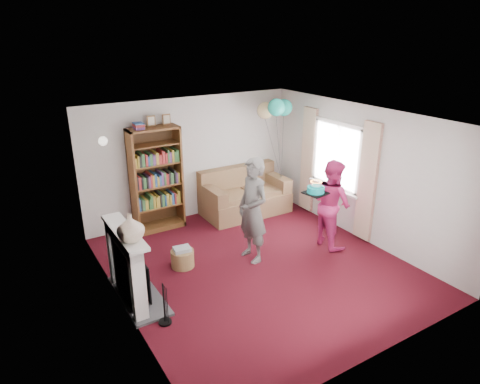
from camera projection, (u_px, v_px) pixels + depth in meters
ground at (258, 266)px, 7.19m from camera, size 5.00×5.00×0.00m
wall_back at (191, 158)px, 8.74m from camera, size 4.50×0.02×2.50m
wall_left at (117, 230)px, 5.64m from camera, size 0.02×5.00×2.50m
wall_right at (361, 173)px, 7.84m from camera, size 0.02×5.00×2.50m
ceiling at (260, 118)px, 6.29m from camera, size 4.50×5.00×0.01m
fireplace at (130, 269)px, 6.14m from camera, size 0.55×1.80×1.12m
window_bay at (336, 168)px, 8.31m from camera, size 0.14×2.02×2.20m
wall_sconce at (103, 141)px, 7.55m from camera, size 0.16×0.23×0.16m
bookcase at (156, 180)px, 8.25m from camera, size 0.97×0.42×2.25m
sofa at (244, 196)px, 9.21m from camera, size 1.82×0.96×0.96m
wicker_basket at (183, 258)px, 7.13m from camera, size 0.39×0.39×0.35m
person_striped at (253, 210)px, 7.12m from camera, size 0.46×0.68×1.81m
person_magenta at (331, 203)px, 7.65m from camera, size 0.66×0.82×1.62m
birthday_cake at (316, 190)px, 7.23m from camera, size 0.35×0.35×0.22m
balloons at (275, 108)px, 8.67m from camera, size 0.68×0.73×1.77m
mantel_vase at (130, 228)px, 5.57m from camera, size 0.44×0.44×0.37m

